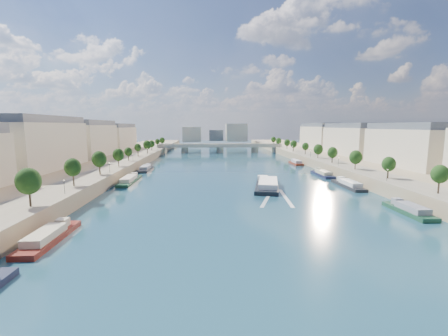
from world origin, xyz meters
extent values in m
plane|color=#0E2C3D|center=(0.00, 100.00, 0.00)|extent=(700.00, 700.00, 0.00)
cube|color=#9E8460|center=(-72.00, 100.00, 2.50)|extent=(44.00, 520.00, 5.00)
cube|color=#9E8460|center=(72.00, 100.00, 2.50)|extent=(44.00, 520.00, 5.00)
cube|color=gray|center=(-57.00, 100.00, 5.05)|extent=(14.00, 520.00, 0.10)
cube|color=gray|center=(57.00, 100.00, 5.05)|extent=(14.00, 520.00, 0.10)
cylinder|color=#382B1E|center=(-55.00, 18.00, 6.91)|extent=(0.50, 0.50, 3.82)
ellipsoid|color=black|center=(-55.00, 18.00, 10.50)|extent=(4.80, 4.80, 5.52)
cylinder|color=#382B1E|center=(-55.00, 42.00, 6.91)|extent=(0.50, 0.50, 3.82)
ellipsoid|color=black|center=(-55.00, 42.00, 10.50)|extent=(4.80, 4.80, 5.52)
cylinder|color=#382B1E|center=(-55.00, 66.00, 6.91)|extent=(0.50, 0.50, 3.82)
ellipsoid|color=black|center=(-55.00, 66.00, 10.50)|extent=(4.80, 4.80, 5.52)
cylinder|color=#382B1E|center=(-55.00, 90.00, 6.91)|extent=(0.50, 0.50, 3.82)
ellipsoid|color=black|center=(-55.00, 90.00, 10.50)|extent=(4.80, 4.80, 5.52)
cylinder|color=#382B1E|center=(-55.00, 114.00, 6.91)|extent=(0.50, 0.50, 3.82)
ellipsoid|color=black|center=(-55.00, 114.00, 10.50)|extent=(4.80, 4.80, 5.52)
cylinder|color=#382B1E|center=(-55.00, 138.00, 6.91)|extent=(0.50, 0.50, 3.82)
ellipsoid|color=black|center=(-55.00, 138.00, 10.50)|extent=(4.80, 4.80, 5.52)
cylinder|color=#382B1E|center=(-55.00, 162.00, 6.91)|extent=(0.50, 0.50, 3.82)
ellipsoid|color=black|center=(-55.00, 162.00, 10.50)|extent=(4.80, 4.80, 5.52)
cylinder|color=#382B1E|center=(-55.00, 186.00, 6.91)|extent=(0.50, 0.50, 3.82)
ellipsoid|color=black|center=(-55.00, 186.00, 10.50)|extent=(4.80, 4.80, 5.52)
cylinder|color=#382B1E|center=(-55.00, 210.00, 6.91)|extent=(0.50, 0.50, 3.82)
ellipsoid|color=black|center=(-55.00, 210.00, 10.50)|extent=(4.80, 4.80, 5.52)
cylinder|color=#382B1E|center=(-55.00, 234.00, 6.91)|extent=(0.50, 0.50, 3.82)
ellipsoid|color=black|center=(-55.00, 234.00, 10.50)|extent=(4.80, 4.80, 5.52)
cylinder|color=#382B1E|center=(55.00, 26.00, 6.91)|extent=(0.50, 0.50, 3.82)
ellipsoid|color=black|center=(55.00, 26.00, 10.50)|extent=(4.80, 4.80, 5.52)
cylinder|color=#382B1E|center=(55.00, 50.00, 6.91)|extent=(0.50, 0.50, 3.82)
ellipsoid|color=black|center=(55.00, 50.00, 10.50)|extent=(4.80, 4.80, 5.52)
cylinder|color=#382B1E|center=(55.00, 74.00, 6.91)|extent=(0.50, 0.50, 3.82)
ellipsoid|color=black|center=(55.00, 74.00, 10.50)|extent=(4.80, 4.80, 5.52)
cylinder|color=#382B1E|center=(55.00, 98.00, 6.91)|extent=(0.50, 0.50, 3.82)
ellipsoid|color=black|center=(55.00, 98.00, 10.50)|extent=(4.80, 4.80, 5.52)
cylinder|color=#382B1E|center=(55.00, 122.00, 6.91)|extent=(0.50, 0.50, 3.82)
ellipsoid|color=black|center=(55.00, 122.00, 10.50)|extent=(4.80, 4.80, 5.52)
cylinder|color=#382B1E|center=(55.00, 146.00, 6.91)|extent=(0.50, 0.50, 3.82)
ellipsoid|color=black|center=(55.00, 146.00, 10.50)|extent=(4.80, 4.80, 5.52)
cylinder|color=#382B1E|center=(55.00, 170.00, 6.91)|extent=(0.50, 0.50, 3.82)
ellipsoid|color=black|center=(55.00, 170.00, 10.50)|extent=(4.80, 4.80, 5.52)
cylinder|color=#382B1E|center=(55.00, 194.00, 6.91)|extent=(0.50, 0.50, 3.82)
ellipsoid|color=black|center=(55.00, 194.00, 10.50)|extent=(4.80, 4.80, 5.52)
cylinder|color=#382B1E|center=(55.00, 218.00, 6.91)|extent=(0.50, 0.50, 3.82)
ellipsoid|color=black|center=(55.00, 218.00, 10.50)|extent=(4.80, 4.80, 5.52)
cylinder|color=#382B1E|center=(55.00, 242.00, 6.91)|extent=(0.50, 0.50, 3.82)
ellipsoid|color=black|center=(55.00, 242.00, 10.50)|extent=(4.80, 4.80, 5.52)
cylinder|color=black|center=(-52.50, 30.00, 7.00)|extent=(0.14, 0.14, 4.00)
sphere|color=#FFE5B2|center=(-52.50, 30.00, 9.10)|extent=(0.36, 0.36, 0.36)
cylinder|color=black|center=(-52.50, 70.00, 7.00)|extent=(0.14, 0.14, 4.00)
sphere|color=#FFE5B2|center=(-52.50, 70.00, 9.10)|extent=(0.36, 0.36, 0.36)
cylinder|color=black|center=(-52.50, 110.00, 7.00)|extent=(0.14, 0.14, 4.00)
sphere|color=#FFE5B2|center=(-52.50, 110.00, 9.10)|extent=(0.36, 0.36, 0.36)
cylinder|color=black|center=(-52.50, 150.00, 7.00)|extent=(0.14, 0.14, 4.00)
sphere|color=#FFE5B2|center=(-52.50, 150.00, 9.10)|extent=(0.36, 0.36, 0.36)
cylinder|color=black|center=(-52.50, 190.00, 7.00)|extent=(0.14, 0.14, 4.00)
sphere|color=#FFE5B2|center=(-52.50, 190.00, 9.10)|extent=(0.36, 0.36, 0.36)
cylinder|color=black|center=(52.50, 45.00, 7.00)|extent=(0.14, 0.14, 4.00)
sphere|color=#FFE5B2|center=(52.50, 45.00, 9.10)|extent=(0.36, 0.36, 0.36)
cylinder|color=black|center=(52.50, 85.00, 7.00)|extent=(0.14, 0.14, 4.00)
sphere|color=#FFE5B2|center=(52.50, 85.00, 9.10)|extent=(0.36, 0.36, 0.36)
cylinder|color=black|center=(52.50, 125.00, 7.00)|extent=(0.14, 0.14, 4.00)
sphere|color=#FFE5B2|center=(52.50, 125.00, 9.10)|extent=(0.36, 0.36, 0.36)
cylinder|color=black|center=(52.50, 165.00, 7.00)|extent=(0.14, 0.14, 4.00)
sphere|color=#FFE5B2|center=(52.50, 165.00, 9.10)|extent=(0.36, 0.36, 0.36)
cylinder|color=black|center=(52.50, 205.00, 7.00)|extent=(0.14, 0.14, 4.00)
sphere|color=#FFE5B2|center=(52.50, 205.00, 9.10)|extent=(0.36, 0.36, 0.36)
cube|color=beige|center=(-85.00, 83.00, 15.00)|extent=(16.00, 52.00, 20.00)
cube|color=#474C54|center=(-85.00, 83.00, 26.60)|extent=(14.72, 50.44, 3.20)
cube|color=beige|center=(-85.00, 141.00, 15.00)|extent=(16.00, 52.00, 20.00)
cube|color=#474C54|center=(-85.00, 141.00, 26.60)|extent=(14.72, 50.44, 3.20)
cube|color=beige|center=(-85.00, 199.00, 15.00)|extent=(16.00, 52.00, 20.00)
cube|color=#474C54|center=(-85.00, 199.00, 26.60)|extent=(14.72, 50.44, 3.20)
cube|color=beige|center=(85.00, 83.00, 15.00)|extent=(16.00, 52.00, 20.00)
cube|color=#474C54|center=(85.00, 83.00, 26.60)|extent=(14.72, 50.44, 3.20)
cube|color=beige|center=(85.00, 141.00, 15.00)|extent=(16.00, 52.00, 20.00)
cube|color=#474C54|center=(85.00, 141.00, 26.60)|extent=(14.72, 50.44, 3.20)
cube|color=beige|center=(85.00, 199.00, 15.00)|extent=(16.00, 52.00, 20.00)
cube|color=#474C54|center=(85.00, 199.00, 26.60)|extent=(14.72, 50.44, 3.20)
cube|color=beige|center=(-30.00, 310.00, 14.00)|extent=(22.00, 18.00, 18.00)
cube|color=beige|center=(25.00, 320.00, 16.00)|extent=(26.00, 20.00, 22.00)
cube|color=#474C54|center=(0.00, 335.00, 12.00)|extent=(18.00, 16.00, 14.00)
cube|color=#C1B79E|center=(0.00, 216.63, 6.20)|extent=(112.00, 11.00, 2.20)
cube|color=#C1B79E|center=(0.00, 211.63, 7.70)|extent=(112.00, 0.80, 0.90)
cube|color=#C1B79E|center=(0.00, 221.63, 7.70)|extent=(112.00, 0.80, 0.90)
cylinder|color=#C1B79E|center=(-32.00, 216.63, 2.50)|extent=(6.40, 6.40, 5.00)
cylinder|color=#C1B79E|center=(0.00, 216.63, 2.50)|extent=(6.40, 6.40, 5.00)
cylinder|color=#C1B79E|center=(32.00, 216.63, 2.50)|extent=(6.40, 6.40, 5.00)
cube|color=#C1B79E|center=(-52.00, 216.63, 2.50)|extent=(6.00, 12.00, 5.00)
cube|color=#C1B79E|center=(52.00, 216.63, 2.50)|extent=(6.00, 12.00, 5.00)
cube|color=black|center=(12.29, 59.81, 0.47)|extent=(14.60, 31.16, 2.15)
cube|color=white|center=(12.29, 57.41, 2.51)|extent=(10.91, 20.55, 1.93)
cube|color=white|center=(12.29, 68.82, 2.45)|extent=(4.94, 4.41, 1.80)
cube|color=silver|center=(9.09, 42.81, 0.02)|extent=(9.56, 24.99, 0.04)
cube|color=silver|center=(15.49, 42.81, 0.02)|extent=(3.42, 26.01, 0.04)
cube|color=maroon|center=(-45.50, 6.99, 0.30)|extent=(5.00, 20.44, 1.80)
cube|color=beige|center=(-45.50, 5.36, 2.00)|extent=(4.10, 11.24, 1.60)
cube|color=beige|center=(-45.50, 13.13, 2.10)|extent=(2.50, 2.45, 1.80)
cube|color=#1C462A|center=(-45.50, 74.82, 0.30)|extent=(5.00, 26.29, 1.80)
cube|color=beige|center=(-45.50, 72.72, 2.00)|extent=(4.10, 14.46, 1.60)
cube|color=beige|center=(-45.50, 82.71, 2.10)|extent=(2.50, 3.15, 1.80)
cube|color=#28292B|center=(-45.50, 109.74, 0.30)|extent=(5.00, 21.54, 1.80)
cube|color=#9898A0|center=(-45.50, 108.01, 2.00)|extent=(4.10, 11.85, 1.60)
cube|color=#9898A0|center=(-45.50, 116.20, 2.10)|extent=(2.50, 2.58, 1.80)
cube|color=#19402A|center=(45.50, 22.53, 0.30)|extent=(5.00, 18.02, 1.80)
cube|color=gray|center=(45.50, 21.09, 2.00)|extent=(4.10, 9.91, 1.60)
cube|color=gray|center=(45.50, 27.93, 2.10)|extent=(2.50, 2.16, 1.80)
cube|color=black|center=(45.50, 59.47, 0.30)|extent=(5.00, 22.21, 1.80)
cube|color=silver|center=(45.50, 57.69, 2.00)|extent=(4.10, 12.21, 1.60)
cube|color=silver|center=(45.50, 66.13, 2.10)|extent=(2.50, 2.67, 1.80)
cube|color=#191D38|center=(45.50, 86.76, 0.30)|extent=(5.00, 20.92, 1.80)
cube|color=beige|center=(45.50, 85.09, 2.00)|extent=(4.10, 11.51, 1.60)
cube|color=beige|center=(45.50, 93.04, 2.10)|extent=(2.50, 2.51, 1.80)
cube|color=maroon|center=(45.50, 131.60, 0.30)|extent=(5.00, 18.05, 1.80)
cube|color=#B5BBC2|center=(45.50, 130.16, 2.00)|extent=(4.10, 9.93, 1.60)
cube|color=#B5BBC2|center=(45.50, 137.02, 2.10)|extent=(2.50, 2.17, 1.80)
camera|label=1|loc=(-11.33, -56.63, 24.64)|focal=24.00mm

